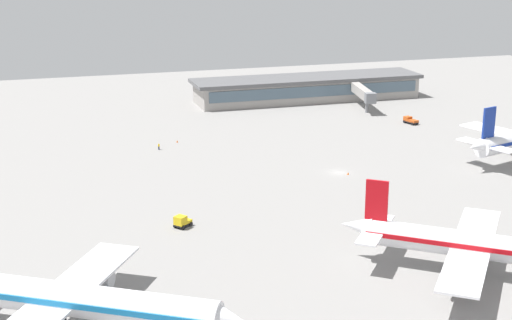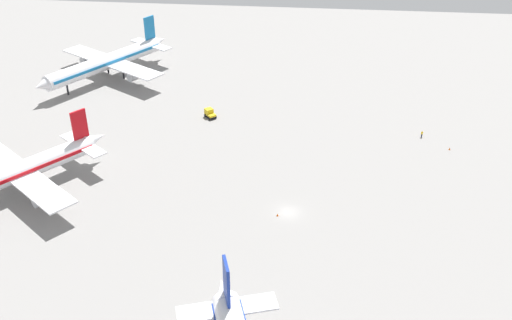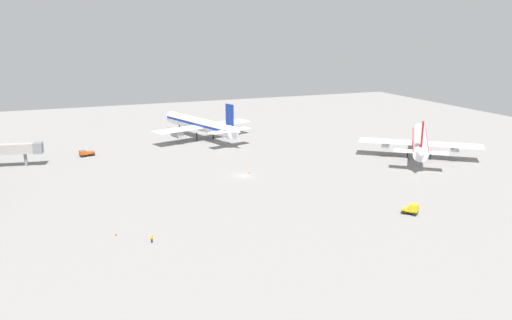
{
  "view_description": "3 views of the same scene",
  "coord_description": "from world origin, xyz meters",
  "px_view_note": "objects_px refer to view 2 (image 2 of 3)",
  "views": [
    {
      "loc": [
        66.29,
        152.74,
        50.95
      ],
      "look_at": [
        18.26,
        -3.92,
        3.43
      ],
      "focal_mm": 53.95,
      "sensor_mm": 36.0,
      "label": 1
    },
    {
      "loc": [
        -95.89,
        -3.54,
        69.43
      ],
      "look_at": [
        10.9,
        7.68,
        5.39
      ],
      "focal_mm": 41.0,
      "sensor_mm": 36.0,
      "label": 2
    },
    {
      "loc": [
        123.52,
        -45.39,
        38.45
      ],
      "look_at": [
        10.24,
        -0.49,
        6.85
      ],
      "focal_mm": 35.74,
      "sensor_mm": 36.0,
      "label": 3
    }
  ],
  "objects_px": {
    "baggage_tug": "(210,113)",
    "safety_cone_near_gate": "(450,149)",
    "airplane_at_gate": "(13,174)",
    "ground_crew_worker": "(422,134)",
    "safety_cone_mid_apron": "(277,215)",
    "airplane_taxiing": "(107,62)"
  },
  "relations": [
    {
      "from": "baggage_tug",
      "to": "airplane_at_gate",
      "type": "bearing_deg",
      "value": 100.52
    },
    {
      "from": "airplane_taxiing",
      "to": "safety_cone_near_gate",
      "type": "bearing_deg",
      "value": 102.58
    },
    {
      "from": "airplane_at_gate",
      "to": "safety_cone_near_gate",
      "type": "bearing_deg",
      "value": 145.32
    },
    {
      "from": "airplane_taxiing",
      "to": "safety_cone_mid_apron",
      "type": "relative_size",
      "value": 72.12
    },
    {
      "from": "baggage_tug",
      "to": "safety_cone_near_gate",
      "type": "relative_size",
      "value": 6.24
    },
    {
      "from": "baggage_tug",
      "to": "ground_crew_worker",
      "type": "xyz_separation_m",
      "value": [
        -5.42,
        -54.25,
        -0.31
      ]
    },
    {
      "from": "airplane_taxiing",
      "to": "safety_cone_near_gate",
      "type": "height_order",
      "value": "airplane_taxiing"
    },
    {
      "from": "safety_cone_near_gate",
      "to": "airplane_taxiing",
      "type": "bearing_deg",
      "value": 70.46
    },
    {
      "from": "airplane_at_gate",
      "to": "safety_cone_near_gate",
      "type": "distance_m",
      "value": 98.66
    },
    {
      "from": "airplane_at_gate",
      "to": "safety_cone_near_gate",
      "type": "height_order",
      "value": "airplane_at_gate"
    },
    {
      "from": "ground_crew_worker",
      "to": "safety_cone_mid_apron",
      "type": "height_order",
      "value": "ground_crew_worker"
    },
    {
      "from": "ground_crew_worker",
      "to": "safety_cone_near_gate",
      "type": "relative_size",
      "value": 2.78
    },
    {
      "from": "airplane_at_gate",
      "to": "ground_crew_worker",
      "type": "distance_m",
      "value": 95.08
    },
    {
      "from": "baggage_tug",
      "to": "safety_cone_near_gate",
      "type": "height_order",
      "value": "baggage_tug"
    },
    {
      "from": "safety_cone_near_gate",
      "to": "safety_cone_mid_apron",
      "type": "distance_m",
      "value": 49.78
    },
    {
      "from": "ground_crew_worker",
      "to": "safety_cone_near_gate",
      "type": "height_order",
      "value": "ground_crew_worker"
    },
    {
      "from": "airplane_taxiing",
      "to": "safety_cone_mid_apron",
      "type": "height_order",
      "value": "airplane_taxiing"
    },
    {
      "from": "safety_cone_mid_apron",
      "to": "ground_crew_worker",
      "type": "bearing_deg",
      "value": -42.14
    },
    {
      "from": "airplane_taxiing",
      "to": "safety_cone_mid_apron",
      "type": "xyz_separation_m",
      "value": [
        -64.58,
        -55.84,
        -5.09
      ]
    },
    {
      "from": "airplane_taxiing",
      "to": "baggage_tug",
      "type": "bearing_deg",
      "value": 89.31
    },
    {
      "from": "ground_crew_worker",
      "to": "safety_cone_near_gate",
      "type": "distance_m",
      "value": 8.21
    },
    {
      "from": "airplane_taxiing",
      "to": "safety_cone_mid_apron",
      "type": "distance_m",
      "value": 85.52
    }
  ]
}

